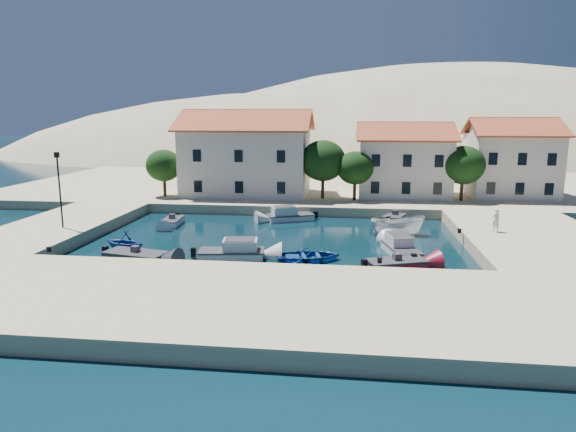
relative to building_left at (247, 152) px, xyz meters
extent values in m
plane|color=black|center=(6.00, -28.00, -5.94)|extent=(400.00, 400.00, 0.00)
cube|color=tan|center=(6.00, -34.00, -5.44)|extent=(52.00, 12.00, 1.00)
cube|color=tan|center=(26.50, -18.00, -5.44)|extent=(11.00, 20.00, 1.00)
cube|color=tan|center=(-13.00, -18.00, -5.44)|extent=(8.00, 20.00, 1.00)
cube|color=tan|center=(8.00, 10.00, -5.44)|extent=(80.00, 36.00, 1.00)
ellipsoid|color=tan|center=(-4.00, 82.00, -25.94)|extent=(198.00, 126.00, 72.00)
ellipsoid|color=tan|center=(41.00, 102.00, -30.94)|extent=(220.00, 176.00, 99.00)
cube|color=beige|center=(0.00, 0.00, -1.19)|extent=(14.00, 9.00, 7.50)
pyramid|color=brown|center=(0.00, 0.00, 3.66)|extent=(14.70, 9.45, 2.20)
cube|color=beige|center=(18.00, 1.00, -1.69)|extent=(10.00, 8.00, 6.50)
pyramid|color=brown|center=(18.00, 1.00, 2.46)|extent=(10.50, 8.40, 1.80)
cube|color=beige|center=(30.00, 2.00, -1.44)|extent=(9.00, 8.00, 7.00)
pyramid|color=brown|center=(30.00, 2.00, 2.96)|extent=(9.45, 8.40, 1.80)
cylinder|color=#382314|center=(-9.00, -3.00, -3.69)|extent=(0.36, 0.36, 2.50)
ellipsoid|color=black|center=(-9.00, -3.00, -1.44)|extent=(4.00, 4.00, 3.60)
cylinder|color=#382314|center=(9.00, -2.50, -3.44)|extent=(0.36, 0.36, 3.00)
ellipsoid|color=black|center=(9.00, -2.50, -0.74)|extent=(5.00, 5.00, 4.50)
cylinder|color=#382314|center=(12.50, -3.00, -3.69)|extent=(0.36, 0.36, 2.50)
ellipsoid|color=black|center=(12.50, -3.00, -1.44)|extent=(4.00, 4.00, 3.60)
cylinder|color=#382314|center=(24.00, -2.00, -3.56)|extent=(0.36, 0.36, 2.75)
ellipsoid|color=black|center=(24.00, -2.00, -1.09)|extent=(4.60, 4.60, 4.14)
cylinder|color=black|center=(-11.50, -20.00, -1.94)|extent=(0.14, 0.14, 6.00)
cube|color=black|center=(-11.50, -20.00, 1.06)|extent=(0.35, 0.25, 0.45)
cylinder|color=black|center=(-8.30, -27.20, -4.79)|extent=(0.36, 0.36, 0.30)
cylinder|color=black|center=(14.00, -27.20, -4.79)|extent=(0.36, 0.36, 0.30)
cylinder|color=black|center=(20.70, -18.00, -4.79)|extent=(0.36, 0.36, 0.30)
cube|color=#35363A|center=(-3.00, -25.22, -5.69)|extent=(4.66, 2.83, 0.90)
cube|color=#35363A|center=(-3.00, -25.22, -5.36)|extent=(4.77, 2.89, 0.10)
cube|color=#35363A|center=(-3.00, -25.22, -5.14)|extent=(0.60, 0.60, 0.50)
cube|color=silver|center=(3.66, -23.92, -5.69)|extent=(4.78, 2.53, 0.90)
cube|color=#35363A|center=(3.66, -23.92, -5.36)|extent=(4.89, 2.58, 0.10)
cube|color=silver|center=(3.66, -23.92, -4.99)|extent=(2.61, 1.96, 0.90)
imported|color=navy|center=(9.22, -23.82, -5.94)|extent=(5.30, 4.35, 0.96)
cube|color=maroon|center=(15.27, -25.01, -5.69)|extent=(4.25, 2.98, 0.90)
cube|color=#35363A|center=(15.27, -25.01, -5.36)|extent=(4.34, 3.05, 0.10)
cube|color=#35363A|center=(15.27, -25.01, -5.14)|extent=(0.64, 0.64, 0.50)
cube|color=silver|center=(15.89, -21.38, -5.69)|extent=(2.77, 4.73, 0.90)
cube|color=#35363A|center=(15.89, -21.38, -5.36)|extent=(2.83, 4.84, 0.10)
cube|color=silver|center=(15.89, -21.38, -4.99)|extent=(2.03, 2.64, 0.90)
imported|color=silver|center=(16.15, -15.09, -5.94)|extent=(4.93, 2.49, 1.82)
cube|color=silver|center=(16.45, -9.00, -5.69)|extent=(2.82, 3.85, 0.90)
cube|color=#35363A|center=(16.45, -9.00, -5.36)|extent=(2.89, 3.94, 0.10)
cube|color=#35363A|center=(16.45, -9.00, -5.14)|extent=(0.65, 0.65, 0.50)
imported|color=navy|center=(-4.78, -23.07, -5.94)|extent=(4.18, 3.88, 1.81)
cube|color=silver|center=(-4.46, -13.51, -5.69)|extent=(1.79, 3.57, 0.90)
cube|color=#35363A|center=(-4.46, -13.51, -5.36)|extent=(1.83, 3.65, 0.10)
cube|color=#35363A|center=(-4.46, -13.51, -5.14)|extent=(0.54, 0.54, 0.50)
cube|color=silver|center=(6.30, -10.09, -5.69)|extent=(4.72, 3.36, 0.90)
cube|color=#35363A|center=(6.30, -10.09, -5.36)|extent=(4.83, 3.44, 0.10)
cube|color=silver|center=(6.30, -10.09, -4.99)|extent=(2.72, 2.33, 0.90)
imported|color=beige|center=(23.62, -17.19, -4.01)|extent=(0.81, 0.71, 1.86)
camera|label=1|loc=(12.06, -58.83, 4.31)|focal=32.00mm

